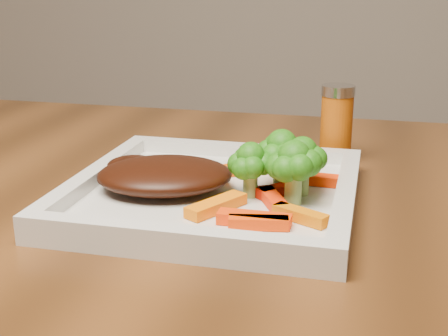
# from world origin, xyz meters

# --- Properties ---
(plate) EXTENTS (0.27, 0.27, 0.01)m
(plate) POSITION_xyz_m (-0.04, 0.07, 0.76)
(plate) COLOR silver
(plate) RESTS_ON dining_table
(steak) EXTENTS (0.16, 0.14, 0.03)m
(steak) POSITION_xyz_m (-0.09, 0.06, 0.78)
(steak) COLOR #331107
(steak) RESTS_ON plate
(broccoli_0) EXTENTS (0.07, 0.07, 0.07)m
(broccoli_0) POSITION_xyz_m (0.02, 0.09, 0.80)
(broccoli_0) COLOR #1E6110
(broccoli_0) RESTS_ON plate
(broccoli_1) EXTENTS (0.07, 0.07, 0.06)m
(broccoli_1) POSITION_xyz_m (0.04, 0.08, 0.79)
(broccoli_1) COLOR #1A5B0F
(broccoli_1) RESTS_ON plate
(broccoli_2) EXTENTS (0.07, 0.07, 0.06)m
(broccoli_2) POSITION_xyz_m (0.03, 0.05, 0.79)
(broccoli_2) COLOR #167012
(broccoli_2) RESTS_ON plate
(broccoli_3) EXTENTS (0.05, 0.05, 0.06)m
(broccoli_3) POSITION_xyz_m (-0.01, 0.06, 0.79)
(broccoli_3) COLOR #356611
(broccoli_3) RESTS_ON plate
(carrot_0) EXTENTS (0.06, 0.02, 0.01)m
(carrot_0) POSITION_xyz_m (0.01, -0.00, 0.77)
(carrot_0) COLOR #FF3904
(carrot_0) RESTS_ON plate
(carrot_1) EXTENTS (0.05, 0.04, 0.01)m
(carrot_1) POSITION_xyz_m (0.05, 0.01, 0.77)
(carrot_1) COLOR orange
(carrot_1) RESTS_ON plate
(carrot_2) EXTENTS (0.05, 0.06, 0.01)m
(carrot_2) POSITION_xyz_m (-0.03, 0.02, 0.77)
(carrot_2) COLOR orange
(carrot_2) RESTS_ON plate
(carrot_3) EXTENTS (0.06, 0.02, 0.01)m
(carrot_3) POSITION_xyz_m (0.06, 0.11, 0.77)
(carrot_3) COLOR #FF3304
(carrot_3) RESTS_ON plate
(carrot_4) EXTENTS (0.06, 0.05, 0.01)m
(carrot_4) POSITION_xyz_m (-0.02, 0.13, 0.77)
(carrot_4) COLOR #EC5003
(carrot_4) RESTS_ON plate
(carrot_5) EXTENTS (0.04, 0.05, 0.01)m
(carrot_5) POSITION_xyz_m (0.02, 0.05, 0.77)
(carrot_5) COLOR #FF2E04
(carrot_5) RESTS_ON plate
(carrot_6) EXTENTS (0.04, 0.05, 0.01)m
(carrot_6) POSITION_xyz_m (0.02, 0.07, 0.77)
(carrot_6) COLOR red
(carrot_6) RESTS_ON plate
(spice_shaker) EXTENTS (0.04, 0.04, 0.09)m
(spice_shaker) POSITION_xyz_m (0.06, 0.24, 0.80)
(spice_shaker) COLOR #A64A09
(spice_shaker) RESTS_ON dining_table
(carrot_7) EXTENTS (0.05, 0.02, 0.01)m
(carrot_7) POSITION_xyz_m (0.01, -0.01, 0.77)
(carrot_7) COLOR #FF3D04
(carrot_7) RESTS_ON plate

